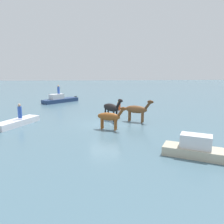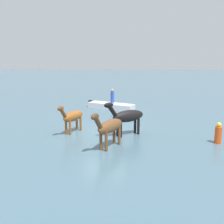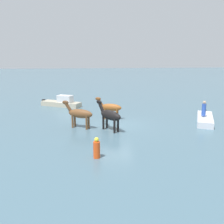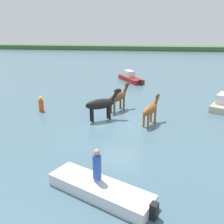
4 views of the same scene
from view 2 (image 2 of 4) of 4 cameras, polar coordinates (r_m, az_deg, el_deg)
ground_plane at (r=15.93m, az=-1.73°, el=-4.32°), size 160.50×160.50×0.00m
horse_gray_outer at (r=15.66m, az=-8.66°, el=-0.98°), size 1.29×2.25×1.80m
horse_mid_herd at (r=14.95m, az=3.28°, el=-0.95°), size 2.40×1.82×2.05m
horse_chestnut_trailing at (r=12.89m, az=-0.60°, el=-3.24°), size 1.61×2.39×1.97m
boat_launch_far at (r=22.89m, az=-0.29°, el=1.17°), size 4.25×2.80×0.72m
person_spotter_bow at (r=22.47m, az=0.09°, el=3.45°), size 0.32×0.32×1.19m
buoy_channel_marker at (r=14.79m, az=22.24°, el=-4.46°), size 0.36×0.36×1.14m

